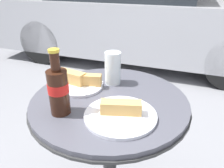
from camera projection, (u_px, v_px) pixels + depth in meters
name	position (u px, v px, depth m)	size (l,w,h in m)	color
bistro_table	(110.00, 140.00, 0.99)	(0.65, 0.65, 0.77)	#333333
cola_bottle_left	(58.00, 89.00, 0.76)	(0.07, 0.07, 0.24)	#33190F
drinking_glass	(113.00, 69.00, 0.99)	(0.07, 0.07, 0.15)	black
lunch_plate_near	(79.00, 82.00, 0.98)	(0.22, 0.20, 0.07)	white
lunch_plate_far	(120.00, 113.00, 0.77)	(0.26, 0.26, 0.06)	white
parked_car	(138.00, 15.00, 3.43)	(4.17, 1.81, 1.37)	#B7B7BC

